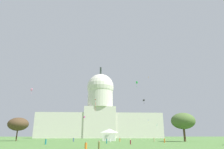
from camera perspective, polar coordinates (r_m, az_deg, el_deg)
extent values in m
cube|color=beige|center=(196.97, -12.33, -14.09)|extent=(58.56, 19.17, 22.77)
cube|color=beige|center=(197.06, 5.31, -14.40)|extent=(58.56, 19.17, 22.77)
cube|color=beige|center=(194.98, -3.50, -13.58)|extent=(29.33, 21.08, 28.43)
cylinder|color=beige|center=(197.93, -3.37, -6.52)|extent=(24.51, 24.51, 20.32)
sphere|color=beige|center=(200.02, -3.32, -3.65)|extent=(26.38, 26.38, 26.38)
cylinder|color=#2D3833|center=(204.65, -3.24, 1.02)|extent=(1.80, 1.80, 7.86)
cube|color=white|center=(100.92, -0.81, -17.67)|extent=(6.58, 4.91, 2.92)
pyramid|color=white|center=(100.93, -0.80, -15.81)|extent=(6.90, 5.15, 1.83)
cylinder|color=#4C3823|center=(95.15, 20.02, -15.64)|extent=(0.87, 0.87, 6.55)
ellipsoid|color=#4C6633|center=(95.34, 19.68, -12.42)|extent=(14.74, 14.76, 7.05)
cylinder|color=#4C3823|center=(110.89, -25.60, -15.23)|extent=(0.58, 0.58, 5.98)
ellipsoid|color=#4C3823|center=(111.02, -25.28, -12.73)|extent=(12.57, 12.49, 6.34)
cylinder|color=orange|center=(78.62, 14.82, -17.89)|extent=(0.59, 0.59, 1.38)
sphere|color=#A37556|center=(78.60, 14.77, -17.30)|extent=(0.35, 0.35, 0.25)
cylinder|color=maroon|center=(62.87, 5.32, -18.77)|extent=(0.49, 0.49, 1.24)
sphere|color=beige|center=(62.85, 5.30, -18.08)|extent=(0.35, 0.35, 0.26)
cylinder|color=#1E757A|center=(69.55, -1.54, -18.57)|extent=(0.46, 0.46, 1.46)
sphere|color=brown|center=(69.53, -1.53, -17.86)|extent=(0.31, 0.31, 0.25)
cylinder|color=tan|center=(93.34, 11.97, -17.82)|extent=(0.42, 0.42, 1.47)
sphere|color=tan|center=(93.33, 11.93, -17.30)|extent=(0.30, 0.30, 0.24)
cylinder|color=silver|center=(86.74, -0.51, -18.29)|extent=(0.61, 0.61, 1.36)
sphere|color=brown|center=(86.72, -0.51, -17.77)|extent=(0.31, 0.31, 0.22)
cylinder|color=#1E757A|center=(65.43, -18.46, -17.83)|extent=(0.62, 0.62, 1.50)
sphere|color=#A37556|center=(65.41, -18.38, -17.07)|extent=(0.33, 0.33, 0.24)
cylinder|color=orange|center=(39.83, -7.51, -19.76)|extent=(0.60, 0.60, 1.24)
sphere|color=#A37556|center=(39.80, -7.47, -18.71)|extent=(0.28, 0.28, 0.21)
cylinder|color=olive|center=(38.75, -3.76, -19.84)|extent=(0.47, 0.47, 1.38)
sphere|color=#A37556|center=(38.72, -3.74, -18.64)|extent=(0.32, 0.32, 0.25)
cylinder|color=orange|center=(89.66, 2.27, -18.23)|extent=(0.34, 0.34, 1.38)
sphere|color=beige|center=(89.65, 2.26, -17.72)|extent=(0.24, 0.24, 0.23)
cylinder|color=#3D5684|center=(92.57, -10.99, -17.89)|extent=(0.50, 0.50, 1.48)
sphere|color=tan|center=(92.55, -10.96, -17.36)|extent=(0.24, 0.24, 0.23)
cube|color=pink|center=(113.93, -22.06, -4.17)|extent=(1.01, 1.09, 0.69)
cube|color=pink|center=(114.06, -22.03, -3.85)|extent=(1.01, 1.09, 0.69)
cylinder|color=pink|center=(113.72, -22.16, -4.76)|extent=(0.16, 0.26, 2.03)
cube|color=orange|center=(93.49, 10.37, -0.84)|extent=(0.33, 0.88, 0.76)
cube|color=black|center=(122.54, 9.10, -7.41)|extent=(1.11, 1.07, 0.54)
cube|color=black|center=(122.63, 9.09, -7.17)|extent=(1.11, 1.07, 0.54)
cylinder|color=black|center=(122.40, 9.20, -7.93)|extent=(0.10, 0.22, 1.84)
cube|color=green|center=(145.54, 7.14, -2.39)|extent=(1.49, 1.53, 0.73)
cube|color=green|center=(145.72, 7.13, -2.13)|extent=(1.49, 1.53, 0.73)
cylinder|color=green|center=(145.05, 7.09, -3.10)|extent=(0.38, 0.36, 3.21)
pyramid|color=blue|center=(168.16, 10.21, -12.87)|extent=(1.67, 1.29, 0.12)
cylinder|color=gold|center=(167.78, 10.38, -13.45)|extent=(0.25, 0.34, 1.97)
pyramid|color=red|center=(80.53, -5.10, -7.32)|extent=(0.81, 1.74, 0.19)
cylinder|color=red|center=(80.16, -4.80, -9.15)|extent=(0.13, 0.24, 3.44)
cube|color=#D1339E|center=(168.28, -7.96, -12.10)|extent=(1.46, 1.48, 0.78)
cube|color=#D1339E|center=(168.34, -7.95, -11.87)|extent=(1.46, 1.48, 0.78)
cylinder|color=yellow|center=(168.18, -8.04, -12.55)|extent=(0.09, 0.26, 2.20)
cube|color=teal|center=(121.65, 12.73, -13.87)|extent=(0.54, 0.82, 1.11)
cylinder|color=white|center=(121.62, 12.86, -14.72)|extent=(0.38, 0.41, 2.52)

